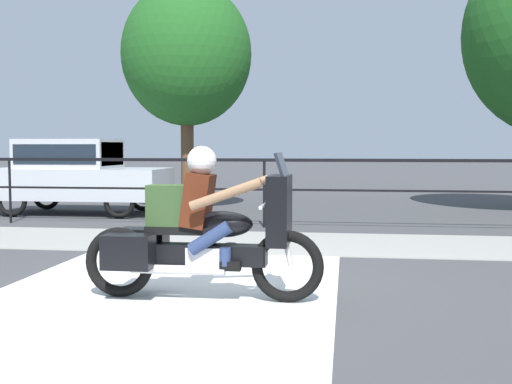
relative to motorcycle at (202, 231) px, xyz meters
name	(u,v)px	position (x,y,z in m)	size (l,w,h in m)	color
ground_plane	(202,289)	(-0.12, 0.46, -0.69)	(120.00, 120.00, 0.00)	#424244
sidewalk_band	(249,242)	(-0.12, 3.86, -0.68)	(44.00, 2.40, 0.01)	#99968E
crosswalk_band	(165,292)	(-0.47, 0.26, -0.68)	(3.58, 6.00, 0.01)	silver
fence_railing	(264,173)	(-0.12, 5.74, 0.33)	(36.00, 0.05, 1.30)	black
motorcycle	(202,231)	(0.00, 0.00, 0.00)	(2.42, 0.76, 1.53)	black
parked_car	(76,172)	(-4.65, 7.60, 0.26)	(3.91, 1.74, 1.68)	#B7BCC4
tree_behind_car	(187,55)	(-2.33, 8.67, 2.98)	(3.04, 3.04, 5.36)	brown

